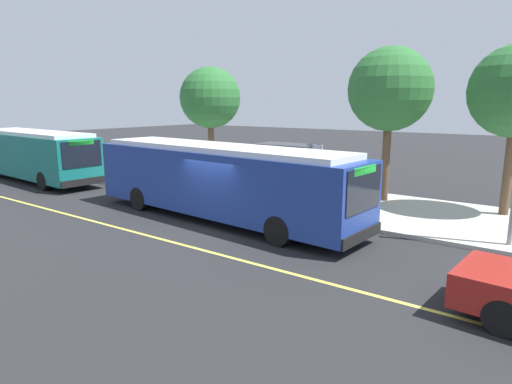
% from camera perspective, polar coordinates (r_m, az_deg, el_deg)
% --- Properties ---
extents(ground_plane, '(120.00, 120.00, 0.00)m').
position_cam_1_polar(ground_plane, '(16.39, -5.35, -4.60)').
color(ground_plane, '#232326').
extents(sidewalk_curb, '(44.00, 6.40, 0.15)m').
position_cam_1_polar(sidewalk_curb, '(21.09, 5.50, -0.75)').
color(sidewalk_curb, '#B7B2A8').
rests_on(sidewalk_curb, ground_plane).
extents(lane_stripe_center, '(36.00, 0.14, 0.01)m').
position_cam_1_polar(lane_stripe_center, '(14.89, -10.99, -6.41)').
color(lane_stripe_center, '#E0D64C').
rests_on(lane_stripe_center, ground_plane).
extents(transit_bus_main, '(12.56, 3.41, 2.95)m').
position_cam_1_polar(transit_bus_main, '(17.18, -4.84, 1.70)').
color(transit_bus_main, navy).
rests_on(transit_bus_main, ground_plane).
extents(transit_bus_second, '(10.92, 3.15, 2.95)m').
position_cam_1_polar(transit_bus_second, '(29.03, -26.92, 4.48)').
color(transit_bus_second, '#146B66').
rests_on(transit_bus_second, ground_plane).
extents(bus_shelter, '(2.90, 1.60, 2.48)m').
position_cam_1_polar(bus_shelter, '(21.36, 3.71, 4.44)').
color(bus_shelter, '#333338').
rests_on(bus_shelter, sidewalk_curb).
extents(waiting_bench, '(1.60, 0.48, 0.95)m').
position_cam_1_polar(waiting_bench, '(21.57, 4.15, 1.05)').
color(waiting_bench, brown).
rests_on(waiting_bench, sidewalk_curb).
extents(route_sign_post, '(0.44, 0.08, 2.80)m').
position_cam_1_polar(route_sign_post, '(17.64, 8.00, 3.00)').
color(route_sign_post, '#333338').
rests_on(route_sign_post, sidewalk_curb).
extents(pedestrian_commuter, '(0.24, 0.40, 1.69)m').
position_cam_1_polar(pedestrian_commuter, '(20.11, 1.87, 1.71)').
color(pedestrian_commuter, '#282D47').
rests_on(pedestrian_commuter, sidewalk_curb).
extents(street_tree_upstreet, '(3.68, 3.68, 6.84)m').
position_cam_1_polar(street_tree_upstreet, '(20.56, 17.10, 12.64)').
color(street_tree_upstreet, brown).
rests_on(street_tree_upstreet, sidewalk_curb).
extents(street_tree_downstreet, '(3.47, 3.47, 6.45)m').
position_cam_1_polar(street_tree_downstreet, '(25.62, -6.00, 12.10)').
color(street_tree_downstreet, brown).
rests_on(street_tree_downstreet, sidewalk_curb).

